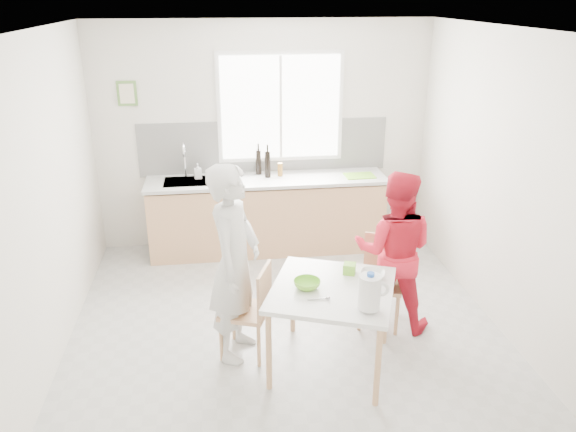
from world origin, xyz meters
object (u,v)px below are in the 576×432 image
(chair_far, at_px, (382,276))
(dining_table, at_px, (332,296))
(wine_bottle_b, at_px, (259,162))
(chair_left, at_px, (252,307))
(person_white, at_px, (235,263))
(person_red, at_px, (394,251))
(bowl_green, at_px, (307,284))
(wine_bottle_a, at_px, (268,164))
(milk_jug, at_px, (370,292))
(bowl_white, at_px, (373,275))

(chair_far, bearing_deg, dining_table, -113.24)
(dining_table, distance_m, wine_bottle_b, 2.63)
(chair_left, bearing_deg, person_white, -90.00)
(person_red, xyz_separation_m, bowl_green, (-0.89, -0.53, 0.01))
(chair_left, bearing_deg, wine_bottle_b, -165.50)
(person_red, xyz_separation_m, wine_bottle_a, (-0.97, 1.88, 0.32))
(person_red, height_order, wine_bottle_b, person_red)
(person_white, height_order, wine_bottle_a, person_white)
(person_red, relative_size, wine_bottle_b, 5.09)
(dining_table, bearing_deg, chair_left, 159.18)
(bowl_green, distance_m, milk_jug, 0.59)
(person_white, bearing_deg, bowl_green, -94.56)
(chair_far, relative_size, wine_bottle_a, 2.68)
(bowl_green, distance_m, wine_bottle_a, 2.43)
(bowl_green, bearing_deg, person_white, 154.62)
(person_red, bearing_deg, wine_bottle_a, -41.72)
(person_red, bearing_deg, chair_left, 34.00)
(chair_far, relative_size, person_red, 0.56)
(bowl_white, bearing_deg, dining_table, -161.01)
(bowl_green, bearing_deg, chair_left, 153.31)
(wine_bottle_b, bearing_deg, person_white, -99.72)
(dining_table, height_order, milk_jug, milk_jug)
(person_white, bearing_deg, wine_bottle_b, 11.10)
(dining_table, height_order, chair_left, chair_left)
(wine_bottle_a, bearing_deg, dining_table, -83.25)
(person_red, relative_size, bowl_white, 7.33)
(bowl_green, xyz_separation_m, bowl_white, (0.57, 0.10, -0.01))
(dining_table, relative_size, bowl_green, 5.72)
(person_white, height_order, bowl_green, person_white)
(chair_left, distance_m, person_white, 0.42)
(chair_far, distance_m, milk_jug, 1.17)
(bowl_white, bearing_deg, person_white, 171.68)
(person_red, relative_size, wine_bottle_a, 4.78)
(chair_far, xyz_separation_m, bowl_green, (-0.82, -0.61, 0.30))
(chair_far, distance_m, person_red, 0.31)
(wine_bottle_a, bearing_deg, bowl_green, -88.03)
(dining_table, relative_size, person_red, 0.81)
(milk_jug, relative_size, wine_bottle_a, 0.92)
(bowl_white, xyz_separation_m, wine_bottle_a, (-0.66, 2.30, 0.31))
(chair_far, relative_size, milk_jug, 2.92)
(person_white, bearing_deg, wine_bottle_a, 8.01)
(milk_jug, bearing_deg, chair_left, 164.59)
(person_white, relative_size, bowl_white, 8.30)
(wine_bottle_a, xyz_separation_m, wine_bottle_b, (-0.10, 0.14, -0.01))
(wine_bottle_a, distance_m, wine_bottle_b, 0.17)
(chair_far, bearing_deg, wine_bottle_a, 137.58)
(wine_bottle_b, bearing_deg, chair_far, -62.59)
(wine_bottle_a, bearing_deg, milk_jug, -80.06)
(dining_table, height_order, wine_bottle_b, wine_bottle_b)
(person_white, xyz_separation_m, wine_bottle_a, (0.49, 2.14, 0.21))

